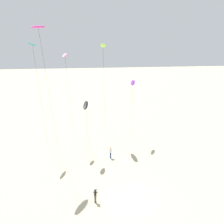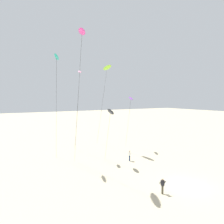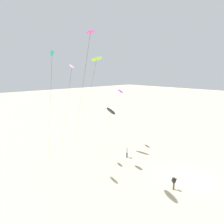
{
  "view_description": "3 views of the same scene",
  "coord_description": "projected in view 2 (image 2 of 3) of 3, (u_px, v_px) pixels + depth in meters",
  "views": [
    {
      "loc": [
        -5.57,
        -24.07,
        16.61
      ],
      "look_at": [
        -0.51,
        10.17,
        6.92
      ],
      "focal_mm": 42.28,
      "sensor_mm": 36.0,
      "label": 1
    },
    {
      "loc": [
        -17.89,
        -14.13,
        9.89
      ],
      "look_at": [
        -4.44,
        9.33,
        7.96
      ],
      "focal_mm": 30.85,
      "sensor_mm": 36.0,
      "label": 2
    },
    {
      "loc": [
        -25.23,
        -12.41,
        13.73
      ],
      "look_at": [
        -4.09,
        10.13,
        7.84
      ],
      "focal_mm": 35.62,
      "sensor_mm": 36.0,
      "label": 3
    }
  ],
  "objects": [
    {
      "name": "kite_lime",
      "position": [
        107.0,
        68.0,
        35.45
      ],
      "size": [
        1.48,
        8.05,
        16.09
      ],
      "color": "#8CD833",
      "rests_on": "ground"
    },
    {
      "name": "kite_magenta",
      "position": [
        82.0,
        33.0,
        23.05
      ],
      "size": [
        1.97,
        7.8,
        18.07
      ],
      "color": "#D8339E",
      "rests_on": "ground"
    },
    {
      "name": "kite_flyer_middle",
      "position": [
        130.0,
        155.0,
        30.29
      ],
      "size": [
        0.73,
        0.72,
        1.67
      ],
      "color": "navy",
      "rests_on": "ground"
    },
    {
      "name": "ground_plane",
      "position": [
        187.0,
        186.0,
        21.8
      ],
      "size": [
        260.0,
        260.0,
        0.0
      ],
      "primitive_type": "plane",
      "color": "beige"
    },
    {
      "name": "kite_black",
      "position": [
        111.0,
        112.0,
        28.27
      ],
      "size": [
        0.97,
        3.8,
        8.43
      ],
      "color": "black",
      "rests_on": "ground"
    },
    {
      "name": "kite_pink",
      "position": [
        80.0,
        74.0,
        31.51
      ],
      "size": [
        1.33,
        6.48,
        14.61
      ],
      "color": "pink",
      "rests_on": "ground"
    },
    {
      "name": "kite_teal",
      "position": [
        56.0,
        59.0,
        27.54
      ],
      "size": [
        1.29,
        5.09,
        16.23
      ],
      "color": "teal",
      "rests_on": "ground"
    },
    {
      "name": "kite_flyer_nearest",
      "position": [
        163.0,
        185.0,
        19.85
      ],
      "size": [
        0.55,
        0.57,
        1.67
      ],
      "color": "#4C4738",
      "rests_on": "ground"
    },
    {
      "name": "kite_purple",
      "position": [
        131.0,
        99.0,
        36.99
      ],
      "size": [
        1.35,
        3.43,
        10.29
      ],
      "color": "purple",
      "rests_on": "ground"
    }
  ]
}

